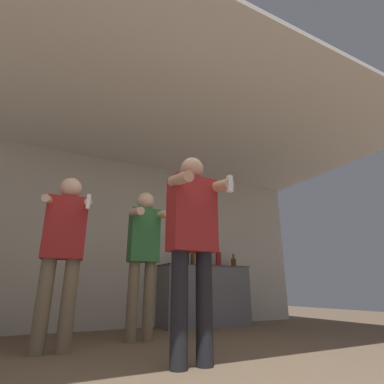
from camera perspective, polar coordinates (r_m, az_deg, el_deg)
wall_back at (r=4.78m, az=-15.76°, el=-8.54°), size 7.00×0.06×2.55m
ceiling_slab at (r=3.81m, az=-8.95°, el=14.44°), size 7.00×3.54×0.05m
counter at (r=4.99m, az=2.37°, el=-19.06°), size 1.46×0.53×0.90m
bottle_brown_liquor at (r=4.94m, az=0.12°, el=-12.68°), size 0.07×0.07×0.28m
bottle_short_whiskey at (r=5.36m, az=7.92°, el=-13.14°), size 0.08×0.08×0.23m
bottle_clear_vodka at (r=4.90m, az=-0.93°, el=-12.55°), size 0.06×0.06×0.29m
bottle_tall_gin at (r=5.10m, az=3.25°, el=-12.38°), size 0.06×0.06×0.34m
bottle_dark_rum at (r=5.19m, az=5.04°, el=-12.52°), size 0.09×0.09×0.32m
person_woman_foreground at (r=2.47m, az=0.10°, el=-8.39°), size 0.46×0.42×1.65m
person_man_side at (r=3.20m, az=-23.29°, el=-9.38°), size 0.48×0.48×1.64m
person_spectator_back at (r=3.66m, az=-9.20°, el=-10.54°), size 0.42×0.48×1.70m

